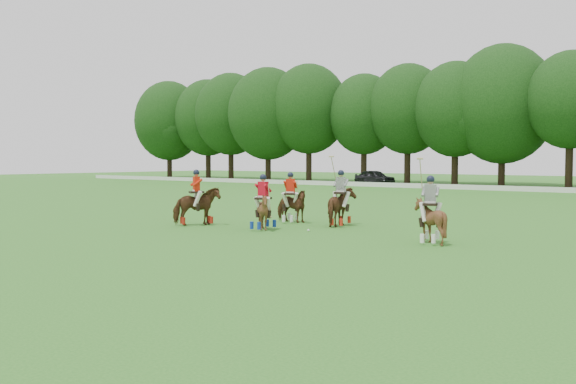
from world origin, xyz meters
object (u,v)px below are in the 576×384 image
Objects in this scene: polo_ball at (308,230)px; polo_red_b at (290,205)px; polo_stripe_b at (430,219)px; polo_red_a at (197,205)px; car_left at (375,177)px; polo_red_c at (263,210)px; polo_stripe_a at (341,206)px.

polo_red_b is at bearing 139.13° from polo_ball.
polo_red_a is at bearing -175.72° from polo_stripe_b.
car_left is at bearing 115.30° from polo_red_b.
polo_stripe_a is at bearing 62.97° from polo_red_c.
polo_red_b is 1.01× the size of polo_red_c.
polo_ball is (1.66, 0.67, -0.71)m from polo_red_c.
polo_red_b is 8.09m from polo_stripe_b.
polo_red_c is at bearing -143.09° from car_left.
car_left is 1.69× the size of polo_stripe_b.
polo_ball is at bearing -40.87° from polo_red_b.
car_left is 42.94m from polo_red_a.
car_left is 51.18× the size of polo_ball.
polo_red_b is (17.45, -36.90, -0.03)m from car_left.
car_left reaches higher than polo_ball.
polo_red_c is 6.75m from polo_stripe_b.
polo_stripe_a is 1.03× the size of polo_stripe_b.
polo_stripe_b is (25.13, -39.44, -0.01)m from car_left.
polo_red_c is at bearing -176.80° from polo_stripe_b.
polo_stripe_b is at bearing -135.38° from car_left.
polo_red_a reaches higher than polo_red_b.
polo_ball is (2.60, -2.25, -0.71)m from polo_red_b.
polo_stripe_b is at bearing 4.28° from polo_red_a.
car_left is 43.99m from polo_ball.
polo_red_c is at bearing -157.98° from polo_ball.
polo_stripe_a is at bearing 152.83° from polo_stripe_b.
polo_red_c is (3.26, 0.37, -0.07)m from polo_red_a.
polo_stripe_b is at bearing -27.17° from polo_stripe_a.
polo_red_c is 0.78× the size of polo_stripe_b.
polo_red_b is 23.95× the size of polo_ball.
polo_stripe_a is (4.81, 3.41, -0.01)m from polo_red_a.
car_left is 43.86m from polo_red_c.
polo_red_b is at bearing -142.57° from car_left.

